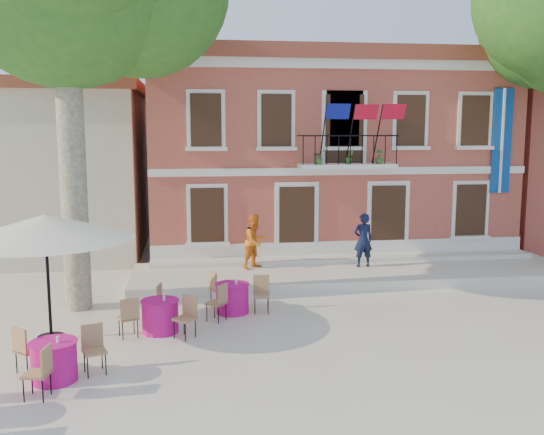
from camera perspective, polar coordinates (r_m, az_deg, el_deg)
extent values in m
plane|color=beige|center=(15.06, 4.79, -9.94)|extent=(90.00, 90.00, 0.00)
cube|color=#AA413D|center=(24.53, 4.42, 5.48)|extent=(13.00, 8.00, 7.00)
cube|color=brown|center=(24.63, 4.52, 14.23)|extent=(13.50, 8.50, 0.50)
cube|color=silver|center=(20.76, 6.88, 14.18)|extent=(13.30, 0.35, 0.35)
cube|color=silver|center=(20.20, 7.07, 4.83)|extent=(3.20, 0.90, 0.15)
cube|color=black|center=(19.78, 7.42, 7.65)|extent=(3.20, 0.04, 0.04)
cube|color=#0D4197|center=(22.61, 20.80, 6.75)|extent=(0.70, 0.05, 3.60)
cube|color=navy|center=(19.23, 5.11, 9.90)|extent=(0.76, 0.27, 0.47)
cube|color=red|center=(19.45, 7.73, 9.84)|extent=(0.76, 0.29, 0.47)
cube|color=red|center=(19.71, 10.29, 9.76)|extent=(0.76, 0.27, 0.47)
imported|color=#26591E|center=(19.66, 4.47, 5.69)|extent=(0.43, 0.37, 0.48)
imported|color=#26591E|center=(19.90, 7.30, 5.68)|extent=(0.26, 0.21, 0.48)
imported|color=#26591E|center=(20.18, 10.06, 5.65)|extent=(0.27, 0.27, 0.48)
cube|color=beige|center=(25.81, -22.01, 3.93)|extent=(9.00, 9.00, 6.00)
cube|color=brown|center=(25.79, -22.41, 11.03)|extent=(9.40, 9.40, 0.40)
cube|color=silver|center=(19.60, 7.75, -5.21)|extent=(14.00, 3.40, 0.30)
cylinder|color=#A59E84|center=(16.42, -18.25, 4.35)|extent=(0.68, 0.68, 7.39)
cylinder|color=black|center=(14.83, -20.05, -10.57)|extent=(0.61, 0.61, 0.08)
cylinder|color=black|center=(14.49, -20.30, -5.98)|extent=(0.07, 0.07, 2.53)
cone|color=white|center=(14.23, -20.56, -0.84)|extent=(3.84, 3.84, 0.56)
imported|color=black|center=(19.72, 8.57, -2.11)|extent=(0.67, 0.47, 1.74)
imported|color=orange|center=(19.29, -1.60, -2.24)|extent=(1.08, 1.05, 1.75)
cylinder|color=#CB1377|center=(14.56, -10.48, -9.16)|extent=(0.84, 0.84, 0.75)
cylinder|color=#CB1377|center=(14.45, -10.52, -7.70)|extent=(0.90, 0.90, 0.02)
cube|color=tan|center=(14.35, -13.39, -9.09)|extent=(0.53, 0.53, 0.95)
cube|color=tan|center=(14.04, -8.24, -9.33)|extent=(0.59, 0.59, 0.95)
cube|color=tan|center=(15.23, -9.82, -7.96)|extent=(0.49, 0.49, 0.95)
cylinder|color=#CB1377|center=(12.41, -19.83, -12.66)|extent=(0.84, 0.84, 0.75)
cylinder|color=#CB1377|center=(12.28, -19.92, -10.98)|extent=(0.90, 0.90, 0.02)
cube|color=tan|center=(11.74, -21.29, -13.45)|extent=(0.49, 0.49, 0.95)
cube|color=tan|center=(12.48, -16.37, -11.89)|extent=(0.54, 0.54, 0.95)
cube|color=tan|center=(12.95, -21.92, -11.41)|extent=(0.59, 0.59, 0.95)
cylinder|color=#CB1377|center=(15.80, -3.74, -7.63)|extent=(0.84, 0.84, 0.75)
cylinder|color=#CB1377|center=(15.70, -3.76, -6.27)|extent=(0.90, 0.90, 0.02)
cube|color=tan|center=(15.17, -5.26, -7.93)|extent=(0.59, 0.59, 0.95)
cube|color=tan|center=(15.77, -1.00, -7.27)|extent=(0.46, 0.46, 0.95)
cube|color=tan|center=(16.42, -4.98, -6.66)|extent=(0.55, 0.55, 0.95)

